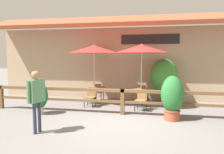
{
  "coord_description": "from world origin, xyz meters",
  "views": [
    {
      "loc": [
        1.19,
        -6.87,
        2.14
      ],
      "look_at": [
        -0.5,
        1.57,
        1.35
      ],
      "focal_mm": 35.0,
      "sensor_mm": 36.0,
      "label": 1
    }
  ],
  "objects_px": {
    "patio_umbrella_near": "(94,49)",
    "chair_near_streetside": "(90,96)",
    "potted_plant_entrance_palm": "(39,97)",
    "pedestrian": "(36,93)",
    "chair_middle_streetside": "(141,99)",
    "patio_umbrella_middle": "(142,49)",
    "potted_plant_broad_leaf": "(164,76)",
    "dining_table_near": "(94,90)",
    "potted_plant_corner_fern": "(172,97)",
    "chair_middle_wallside": "(143,93)",
    "dining_table_middle": "(141,92)",
    "chair_near_wallside": "(98,91)"
  },
  "relations": [
    {
      "from": "chair_middle_wallside",
      "to": "potted_plant_entrance_palm",
      "type": "xyz_separation_m",
      "value": [
        -3.7,
        -2.86,
        0.19
      ]
    },
    {
      "from": "chair_middle_streetside",
      "to": "patio_umbrella_middle",
      "type": "bearing_deg",
      "value": 106.22
    },
    {
      "from": "patio_umbrella_near",
      "to": "chair_near_streetside",
      "type": "relative_size",
      "value": 3.23
    },
    {
      "from": "patio_umbrella_near",
      "to": "potted_plant_entrance_palm",
      "type": "xyz_separation_m",
      "value": [
        -1.52,
        -2.25,
        -1.83
      ]
    },
    {
      "from": "patio_umbrella_middle",
      "to": "chair_near_wallside",
      "type": "bearing_deg",
      "value": 158.58
    },
    {
      "from": "dining_table_near",
      "to": "patio_umbrella_near",
      "type": "bearing_deg",
      "value": 0.0
    },
    {
      "from": "potted_plant_corner_fern",
      "to": "potted_plant_broad_leaf",
      "type": "height_order",
      "value": "potted_plant_broad_leaf"
    },
    {
      "from": "chair_middle_streetside",
      "to": "chair_near_wallside",
      "type": "bearing_deg",
      "value": 155.73
    },
    {
      "from": "patio_umbrella_middle",
      "to": "chair_near_streetside",
      "type": "bearing_deg",
      "value": -166.44
    },
    {
      "from": "chair_middle_wallside",
      "to": "patio_umbrella_middle",
      "type": "bearing_deg",
      "value": 102.23
    },
    {
      "from": "chair_middle_wallside",
      "to": "pedestrian",
      "type": "height_order",
      "value": "pedestrian"
    },
    {
      "from": "chair_near_streetside",
      "to": "chair_middle_wallside",
      "type": "bearing_deg",
      "value": 35.17
    },
    {
      "from": "chair_middle_wallside",
      "to": "potted_plant_entrance_palm",
      "type": "distance_m",
      "value": 4.68
    },
    {
      "from": "chair_near_streetside",
      "to": "dining_table_middle",
      "type": "height_order",
      "value": "chair_near_streetside"
    },
    {
      "from": "chair_near_streetside",
      "to": "potted_plant_broad_leaf",
      "type": "height_order",
      "value": "potted_plant_broad_leaf"
    },
    {
      "from": "chair_middle_streetside",
      "to": "potted_plant_corner_fern",
      "type": "relative_size",
      "value": 0.55
    },
    {
      "from": "dining_table_near",
      "to": "chair_middle_streetside",
      "type": "distance_m",
      "value": 2.41
    },
    {
      "from": "chair_middle_wallside",
      "to": "potted_plant_corner_fern",
      "type": "height_order",
      "value": "potted_plant_corner_fern"
    },
    {
      "from": "patio_umbrella_middle",
      "to": "potted_plant_broad_leaf",
      "type": "xyz_separation_m",
      "value": [
        1.0,
        0.97,
        -1.24
      ]
    },
    {
      "from": "patio_umbrella_middle",
      "to": "potted_plant_corner_fern",
      "type": "relative_size",
      "value": 1.79
    },
    {
      "from": "dining_table_near",
      "to": "potted_plant_corner_fern",
      "type": "relative_size",
      "value": 0.64
    },
    {
      "from": "dining_table_middle",
      "to": "pedestrian",
      "type": "xyz_separation_m",
      "value": [
        -2.64,
        -3.98,
        0.53
      ]
    },
    {
      "from": "chair_middle_wallside",
      "to": "chair_middle_streetside",
      "type": "bearing_deg",
      "value": 105.27
    },
    {
      "from": "dining_table_near",
      "to": "potted_plant_broad_leaf",
      "type": "bearing_deg",
      "value": 14.27
    },
    {
      "from": "chair_near_streetside",
      "to": "potted_plant_corner_fern",
      "type": "height_order",
      "value": "potted_plant_corner_fern"
    },
    {
      "from": "pedestrian",
      "to": "patio_umbrella_near",
      "type": "bearing_deg",
      "value": -172.12
    },
    {
      "from": "chair_middle_streetside",
      "to": "potted_plant_broad_leaf",
      "type": "relative_size",
      "value": 0.41
    },
    {
      "from": "dining_table_middle",
      "to": "dining_table_near",
      "type": "bearing_deg",
      "value": 175.61
    },
    {
      "from": "patio_umbrella_near",
      "to": "pedestrian",
      "type": "distance_m",
      "value": 4.39
    },
    {
      "from": "pedestrian",
      "to": "chair_middle_wallside",
      "type": "bearing_deg",
      "value": 165.33
    },
    {
      "from": "potted_plant_entrance_palm",
      "to": "pedestrian",
      "type": "relative_size",
      "value": 0.68
    },
    {
      "from": "dining_table_near",
      "to": "dining_table_middle",
      "type": "relative_size",
      "value": 1.0
    },
    {
      "from": "dining_table_middle",
      "to": "chair_middle_streetside",
      "type": "xyz_separation_m",
      "value": [
        0.06,
        -0.78,
        -0.15
      ]
    },
    {
      "from": "patio_umbrella_near",
      "to": "pedestrian",
      "type": "bearing_deg",
      "value": -96.73
    },
    {
      "from": "dining_table_middle",
      "to": "potted_plant_entrance_palm",
      "type": "relative_size",
      "value": 0.81
    },
    {
      "from": "patio_umbrella_near",
      "to": "chair_middle_wallside",
      "type": "relative_size",
      "value": 3.23
    },
    {
      "from": "patio_umbrella_near",
      "to": "patio_umbrella_middle",
      "type": "distance_m",
      "value": 2.16
    },
    {
      "from": "dining_table_near",
      "to": "potted_plant_corner_fern",
      "type": "bearing_deg",
      "value": -32.03
    },
    {
      "from": "dining_table_middle",
      "to": "potted_plant_entrance_palm",
      "type": "distance_m",
      "value": 4.23
    },
    {
      "from": "chair_middle_streetside",
      "to": "potted_plant_corner_fern",
      "type": "distance_m",
      "value": 1.63
    },
    {
      "from": "potted_plant_broad_leaf",
      "to": "pedestrian",
      "type": "distance_m",
      "value": 6.15
    },
    {
      "from": "chair_near_streetside",
      "to": "dining_table_near",
      "type": "bearing_deg",
      "value": 95.85
    },
    {
      "from": "potted_plant_entrance_palm",
      "to": "dining_table_middle",
      "type": "bearing_deg",
      "value": 29.56
    },
    {
      "from": "potted_plant_entrance_palm",
      "to": "pedestrian",
      "type": "xyz_separation_m",
      "value": [
        1.03,
        -1.9,
        0.48
      ]
    },
    {
      "from": "chair_near_streetside",
      "to": "patio_umbrella_near",
      "type": "bearing_deg",
      "value": 95.85
    },
    {
      "from": "dining_table_near",
      "to": "potted_plant_entrance_palm",
      "type": "relative_size",
      "value": 0.81
    },
    {
      "from": "potted_plant_broad_leaf",
      "to": "chair_middle_streetside",
      "type": "bearing_deg",
      "value": -118.27
    },
    {
      "from": "patio_umbrella_near",
      "to": "chair_near_wallside",
      "type": "xyz_separation_m",
      "value": [
        -0.0,
        0.68,
        -2.03
      ]
    },
    {
      "from": "chair_near_wallside",
      "to": "patio_umbrella_middle",
      "type": "distance_m",
      "value": 3.08
    },
    {
      "from": "patio_umbrella_near",
      "to": "dining_table_near",
      "type": "xyz_separation_m",
      "value": [
        0.0,
        0.0,
        -1.88
      ]
    }
  ]
}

